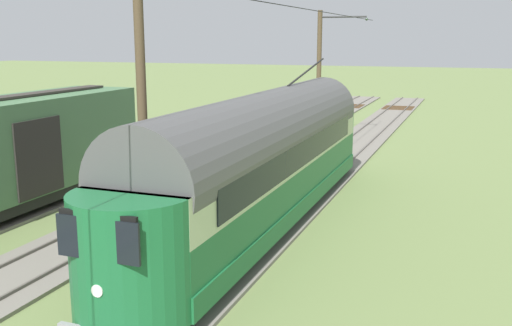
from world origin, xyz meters
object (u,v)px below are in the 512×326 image
catenary_pole_foreground (320,72)px  catenary_pole_mid_near (145,110)px  vintage_streetcar (265,156)px  coach_adjacent (4,152)px

catenary_pole_foreground → catenary_pole_mid_near: 20.10m
vintage_streetcar → coach_adjacent: 8.93m
vintage_streetcar → catenary_pole_mid_near: catenary_pole_mid_near is taller
vintage_streetcar → catenary_pole_mid_near: bearing=46.4°
vintage_streetcar → catenary_pole_mid_near: 4.21m
coach_adjacent → catenary_pole_foreground: size_ratio=1.59×
catenary_pole_mid_near → vintage_streetcar: bearing=-133.6°
coach_adjacent → vintage_streetcar: bearing=-167.4°
coach_adjacent → catenary_pole_mid_near: bearing=172.1°
vintage_streetcar → coach_adjacent: bearing=12.6°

